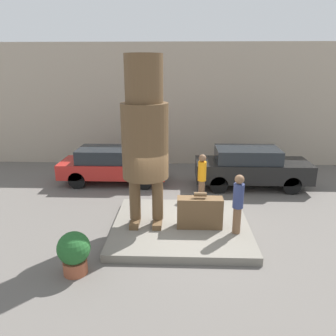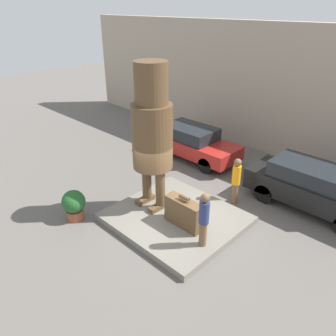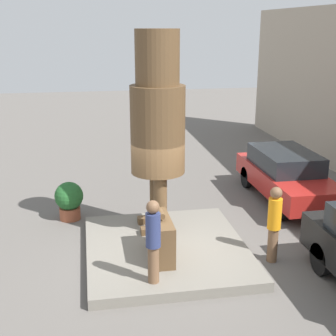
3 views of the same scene
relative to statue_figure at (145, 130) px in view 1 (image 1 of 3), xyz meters
The scene contains 10 objects.
ground_plane 3.32m from the statue_figure, ahead, with size 60.00×60.00×0.00m, color #605B56.
pedestal 3.21m from the statue_figure, ahead, with size 4.16×3.78×0.23m.
building_backdrop 7.80m from the statue_figure, 82.20° to the left, with size 28.00×0.60×6.03m.
statue_figure is the anchor object (origin of this frame).
giant_suitcase 2.93m from the statue_figure, ahead, with size 1.35×0.43×1.12m.
tourist 3.33m from the statue_figure, 11.03° to the right, with size 0.30×0.30×1.78m.
parked_car_red 5.29m from the statue_figure, 113.90° to the left, with size 4.52×1.79×1.55m.
parked_car_black 6.07m from the statue_figure, 45.32° to the left, with size 4.67×1.77×1.68m.
planter_pot 3.76m from the statue_figure, 123.67° to the right, with size 0.80×0.80×1.09m.
worker_hivis 3.70m from the statue_figure, 52.54° to the left, with size 0.31×0.31×1.82m.
Camera 1 is at (-0.07, -9.18, 4.84)m, focal length 35.00 mm.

